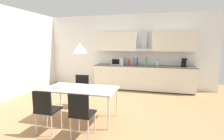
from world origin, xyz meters
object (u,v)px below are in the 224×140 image
(bottle_white, at_px, (158,63))
(chair_far_left, at_px, (81,87))
(pendant_lamp, at_px, (80,48))
(coffee_maker, at_px, (184,63))
(bottle_blue, at_px, (137,62))
(bottle_brown, at_px, (134,62))
(microwave, at_px, (118,61))
(chair_near_right, at_px, (81,111))
(bottle_green, at_px, (147,62))
(dining_table, at_px, (81,90))
(chair_near_left, at_px, (46,107))
(bottle_red, at_px, (129,62))

(bottle_white, bearing_deg, chair_far_left, -132.43)
(chair_far_left, bearing_deg, pendant_lamp, -65.01)
(pendant_lamp, bearing_deg, coffee_maker, 49.80)
(bottle_blue, height_order, bottle_brown, bottle_blue)
(coffee_maker, distance_m, bottle_white, 0.90)
(microwave, distance_m, chair_far_left, 2.33)
(coffee_maker, height_order, chair_far_left, coffee_maker)
(coffee_maker, distance_m, chair_near_right, 4.44)
(coffee_maker, bearing_deg, pendant_lamp, -130.20)
(coffee_maker, relative_size, bottle_blue, 0.95)
(bottle_blue, distance_m, bottle_white, 0.75)
(microwave, height_order, chair_near_right, microwave)
(bottle_green, relative_size, chair_far_left, 0.37)
(coffee_maker, xyz_separation_m, bottle_blue, (-1.65, 0.03, -0.02))
(dining_table, bearing_deg, bottle_white, 61.18)
(chair_near_left, distance_m, pendant_lamp, 1.41)
(coffee_maker, distance_m, dining_table, 3.98)
(microwave, distance_m, bottle_blue, 0.75)
(bottle_white, bearing_deg, bottle_blue, 177.40)
(coffee_maker, relative_size, chair_near_left, 0.34)
(bottle_green, xyz_separation_m, dining_table, (-1.26, -2.95, -0.38))
(bottle_blue, relative_size, bottle_white, 1.25)
(bottle_green, distance_m, bottle_white, 0.40)
(microwave, xyz_separation_m, bottle_red, (0.45, -0.01, -0.03))
(coffee_maker, bearing_deg, bottle_brown, -178.87)
(chair_near_right, bearing_deg, bottle_green, 76.53)
(bottle_brown, bearing_deg, dining_table, -104.69)
(bottle_red, relative_size, bottle_green, 0.78)
(bottle_green, relative_size, pendant_lamp, 1.00)
(dining_table, distance_m, chair_near_right, 0.89)
(chair_near_right, height_order, chair_near_left, same)
(coffee_maker, height_order, bottle_red, coffee_maker)
(bottle_red, height_order, bottle_white, bottle_white)
(bottle_green, height_order, chair_far_left, bottle_green)
(chair_far_left, bearing_deg, coffee_maker, 37.29)
(pendant_lamp, bearing_deg, chair_near_left, -114.68)
(microwave, relative_size, bottle_white, 1.91)
(bottle_red, height_order, bottle_green, bottle_green)
(bottle_blue, bearing_deg, bottle_white, -2.60)
(bottle_brown, xyz_separation_m, pendant_lamp, (-0.78, -2.99, 0.58))
(microwave, relative_size, chair_near_left, 0.55)
(bottle_blue, xyz_separation_m, dining_table, (-0.91, -3.05, -0.38))
(chair_far_left, bearing_deg, bottle_green, 52.82)
(bottle_green, relative_size, bottle_white, 1.27)
(bottle_blue, relative_size, chair_near_left, 0.36)
(bottle_brown, height_order, bottle_green, bottle_green)
(bottle_white, relative_size, dining_table, 0.15)
(bottle_green, height_order, chair_near_right, bottle_green)
(chair_far_left, distance_m, chair_near_right, 1.75)
(microwave, xyz_separation_m, coffee_maker, (2.39, 0.03, 0.01))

